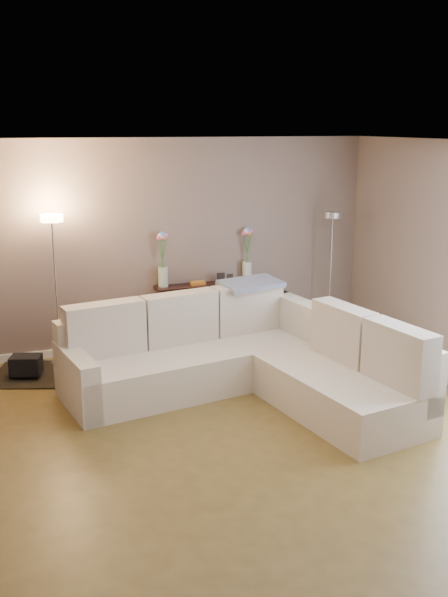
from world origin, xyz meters
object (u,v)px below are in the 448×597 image
object	(u,v)px
sectional_sofa	(244,359)
floor_lamp_unlit	(332,250)
console_table	(200,310)
floor_lamp_lit	(54,260)

from	to	relation	value
sectional_sofa	floor_lamp_unlit	world-z (taller)	floor_lamp_unlit
floor_lamp_unlit	console_table	bearing A→B (deg)	170.32
console_table	floor_lamp_unlit	bearing A→B (deg)	-9.68
sectional_sofa	floor_lamp_lit	xyz separation A→B (m)	(-1.76, 1.46, 0.89)
console_table	floor_lamp_unlit	distance (m)	1.85
floor_lamp_lit	floor_lamp_unlit	distance (m)	3.45
sectional_sofa	floor_lamp_unlit	bearing A→B (deg)	39.09
sectional_sofa	console_table	bearing A→B (deg)	89.73
console_table	floor_lamp_lit	size ratio (longest dim) A/B	0.74
sectional_sofa	floor_lamp_lit	size ratio (longest dim) A/B	1.84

